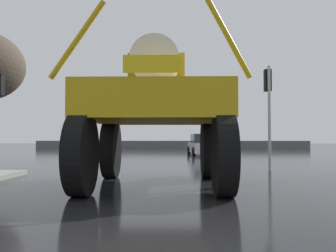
# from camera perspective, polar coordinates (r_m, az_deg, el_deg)

# --- Properties ---
(ground_plane) EXTENTS (120.00, 120.00, 0.00)m
(ground_plane) POSITION_cam_1_polar(r_m,az_deg,el_deg) (20.44, -0.87, -5.36)
(ground_plane) COLOR black
(oversize_sprayer) EXTENTS (4.29, 5.37, 4.26)m
(oversize_sprayer) POSITION_cam_1_polar(r_m,az_deg,el_deg) (9.42, -1.81, 2.48)
(oversize_sprayer) COLOR black
(oversize_sprayer) RESTS_ON ground
(sedan_ahead) EXTENTS (2.19, 4.24, 1.52)m
(sedan_ahead) POSITION_cam_1_polar(r_m,az_deg,el_deg) (26.04, 5.55, -3.03)
(sedan_ahead) COLOR silver
(sedan_ahead) RESTS_ON ground
(traffic_signal_near_right) EXTENTS (0.24, 0.54, 3.97)m
(traffic_signal_near_right) POSITION_cam_1_polar(r_m,az_deg,el_deg) (14.36, 15.56, 4.82)
(traffic_signal_near_right) COLOR #A8AAAF
(traffic_signal_near_right) RESTS_ON ground
(roadside_barrier) EXTENTS (31.34, 0.24, 0.90)m
(roadside_barrier) POSITION_cam_1_polar(r_m,az_deg,el_deg) (41.21, 0.53, -2.98)
(roadside_barrier) COLOR #59595B
(roadside_barrier) RESTS_ON ground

